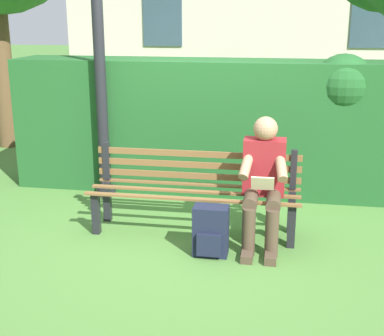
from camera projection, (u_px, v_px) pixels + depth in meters
ground at (194, 233)px, 5.14m from camera, size 60.00×60.00×0.00m
park_bench at (195, 188)px, 5.10m from camera, size 2.00×0.50×0.82m
person_seated at (263, 179)px, 4.77m from camera, size 0.44×0.73×1.16m
hedge_backdrop at (217, 123)px, 6.23m from camera, size 4.72×0.80×1.63m
backpack at (211, 231)px, 4.62m from camera, size 0.30×0.26×0.45m
lamp_post at (97, 14)px, 5.66m from camera, size 0.25×0.25×3.78m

